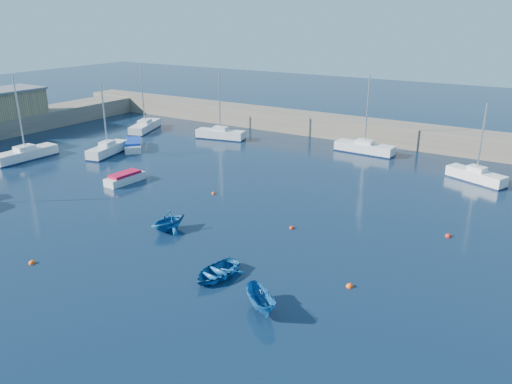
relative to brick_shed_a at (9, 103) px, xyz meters
The scene contains 19 objects.
ground 48.55m from the brick_shed_a, 29.74° to the right, with size 220.00×220.00×0.00m, color #0C1E34.
back_wall 47.50m from the brick_shed_a, 27.65° to the left, with size 96.00×4.50×2.60m, color #6D6353.
brick_shed_a is the anchor object (origin of this frame).
sailboat_2 16.51m from the brick_shed_a, 28.76° to the right, with size 2.20×7.35×9.57m.
sailboat_3 20.94m from the brick_shed_a, ahead, with size 3.17×6.52×8.39m.
sailboat_4 18.85m from the brick_shed_a, 34.50° to the left, with size 4.52×7.43×9.41m.
sailboat_5 30.11m from the brick_shed_a, 24.24° to the left, with size 6.79×3.16×8.71m.
sailboat_6 48.89m from the brick_shed_a, 18.73° to the left, with size 7.18×2.31×9.32m.
sailboat_7 60.64m from the brick_shed_a, 10.56° to the left, with size 6.03×3.81×7.87m.
motorboat_1 31.15m from the brick_shed_a, 14.28° to the right, with size 1.72×4.27×1.03m.
motorboat_2 21.55m from the brick_shed_a, ahead, with size 5.17×5.19×1.12m.
dinghy_center 52.30m from the brick_shed_a, 20.31° to the right, with size 2.68×3.75×0.78m, color #155595.
dinghy_left 43.90m from the brick_shed_a, 18.87° to the right, with size 2.70×3.13×1.65m, color #155595.
dinghy_right 57.01m from the brick_shed_a, 20.41° to the right, with size 1.21×3.22×1.24m, color #155595.
buoy_0 44.07m from the brick_shed_a, 31.91° to the right, with size 0.46×0.46×0.46m, color #FF470D.
buoy_1 50.32m from the brick_shed_a, 10.06° to the right, with size 0.41×0.41×0.41m, color red.
buoy_2 58.61m from the brick_shed_a, 14.55° to the right, with size 0.46×0.46×0.46m, color #FF470D.
buoy_3 40.03m from the brick_shed_a, ahead, with size 0.39×0.39×0.39m, color #FF470D.
buoy_4 60.39m from the brick_shed_a, ahead, with size 0.46×0.46×0.46m, color red.
Camera 1 is at (23.99, -16.63, 15.93)m, focal length 35.00 mm.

